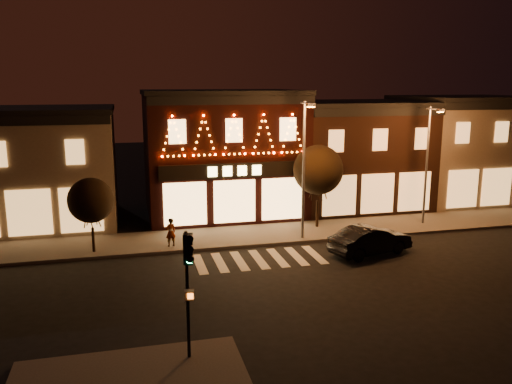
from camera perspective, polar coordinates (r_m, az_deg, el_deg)
name	(u,v)px	position (r m, az deg, el deg)	size (l,w,h in m)	color
ground	(282,289)	(23.04, 2.82, -10.51)	(120.00, 120.00, 0.00)	black
sidewalk_far	(275,234)	(30.80, 2.08, -4.55)	(44.00, 4.00, 0.15)	#47423D
building_left	(14,167)	(35.39, -24.91, 2.45)	(12.20, 8.28, 7.30)	#706350
building_pulp	(222,153)	(35.22, -3.72, 4.31)	(10.20, 8.34, 8.30)	black
building_right_a	(353,154)	(38.13, 10.50, 4.10)	(9.20, 8.28, 7.50)	black
building_right_b	(463,148)	(42.63, 21.63, 4.47)	(9.20, 8.28, 7.80)	#706350
traffic_signal_near	(188,271)	(16.35, -7.42, -8.54)	(0.34, 0.44, 4.16)	black
streetlamp_mid	(305,160)	(28.66, 5.32, 3.52)	(0.54, 1.76, 7.65)	#59595E
streetlamp_right	(429,156)	(33.43, 18.30, 3.70)	(0.56, 1.65, 7.20)	#59595E
tree_left	(91,200)	(27.93, -17.58, -0.88)	(2.33, 2.33, 3.89)	black
tree_right	(318,170)	(31.47, 6.80, 2.41)	(2.99, 2.99, 5.00)	black
dark_sedan	(370,240)	(27.89, 12.38, -5.15)	(1.57, 4.51, 1.49)	black
pedestrian	(171,232)	(28.39, -9.30, -4.35)	(0.56, 0.37, 1.54)	gray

